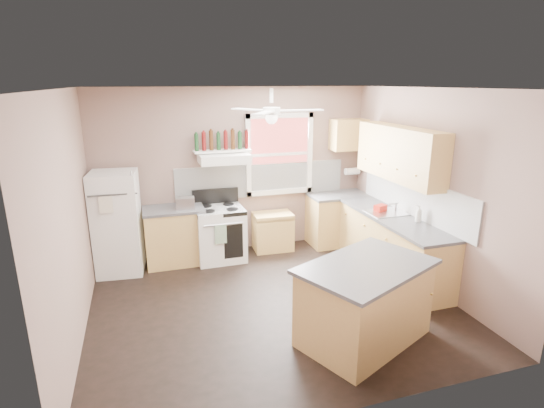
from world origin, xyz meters
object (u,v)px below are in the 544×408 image
object	(u,v)px
toaster	(185,203)
stove	(220,234)
refrigerator	(117,223)
cart	(273,231)
island	(364,304)

from	to	relation	value
toaster	stove	xyz separation A→B (m)	(0.52, 0.02, -0.56)
refrigerator	toaster	distance (m)	1.02
cart	toaster	bearing A→B (deg)	-171.49
stove	cart	world-z (taller)	stove
stove	island	world-z (taller)	same
refrigerator	cart	distance (m)	2.49
cart	island	bearing A→B (deg)	-84.16
island	stove	bearing A→B (deg)	87.61
toaster	island	world-z (taller)	toaster
refrigerator	island	distance (m)	3.75
toaster	refrigerator	bearing A→B (deg)	-175.74
toaster	island	xyz separation A→B (m)	(1.62, -2.66, -0.56)
refrigerator	stove	size ratio (longest dim) A/B	1.78
refrigerator	toaster	xyz separation A→B (m)	(1.00, -0.01, 0.22)
refrigerator	cart	bearing A→B (deg)	8.92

